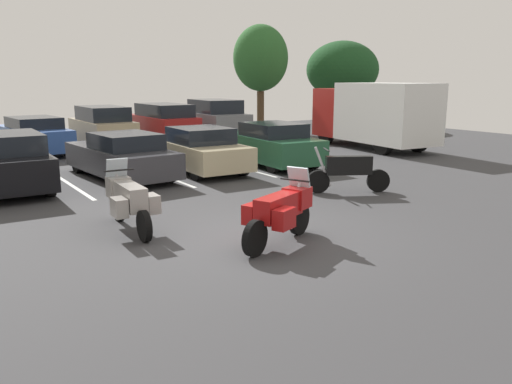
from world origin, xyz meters
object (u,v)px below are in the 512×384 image
at_px(motorcycle_second, 348,171).
at_px(car_black, 6,162).
at_px(car_far_red, 163,124).
at_px(car_charcoal, 122,156).
at_px(car_far_tan, 102,128).
at_px(motorcycle_third, 128,199).
at_px(car_green, 270,144).
at_px(box_truck, 374,113).
at_px(car_far_grey, 214,120).
at_px(motorcycle_touring, 281,210).
at_px(car_champagne, 199,150).
at_px(car_far_blue, 34,135).

bearing_deg(motorcycle_second, car_black, 144.11).
bearing_deg(motorcycle_second, car_far_red, 89.37).
xyz_separation_m(car_charcoal, car_far_tan, (1.65, 7.15, 0.23)).
relative_size(motorcycle_third, car_green, 0.49).
bearing_deg(car_green, car_far_red, 95.90).
relative_size(motorcycle_third, box_truck, 0.36).
bearing_deg(car_black, car_far_grey, 34.79).
height_order(car_far_tan, car_far_grey, car_far_grey).
relative_size(motorcycle_third, car_charcoal, 0.47).
xyz_separation_m(car_charcoal, car_far_red, (4.47, 7.16, 0.26)).
relative_size(motorcycle_second, car_far_red, 0.45).
height_order(car_charcoal, car_far_tan, car_far_tan).
height_order(motorcycle_third, car_far_grey, car_far_grey).
distance_m(car_far_red, box_truck, 9.59).
bearing_deg(motorcycle_touring, box_truck, 37.42).
bearing_deg(motorcycle_third, box_truck, 25.04).
height_order(motorcycle_touring, car_green, car_green).
bearing_deg(motorcycle_touring, car_black, 113.22).
height_order(car_charcoal, car_champagne, car_champagne).
distance_m(car_black, box_truck, 14.78).
relative_size(car_champagne, box_truck, 0.71).
bearing_deg(car_far_blue, car_charcoal, -80.73).
bearing_deg(motorcycle_touring, car_far_grey, 65.29).
distance_m(motorcycle_touring, car_far_red, 15.68).
relative_size(motorcycle_touring, car_far_red, 0.46).
bearing_deg(car_charcoal, car_black, 178.31).
bearing_deg(car_far_grey, motorcycle_second, -103.03).
distance_m(car_champagne, car_far_red, 7.63).
distance_m(car_black, car_charcoal, 3.22).
relative_size(car_far_blue, box_truck, 0.77).
distance_m(motorcycle_second, car_green, 5.02).
bearing_deg(car_far_tan, car_far_grey, 2.42).
bearing_deg(car_charcoal, motorcycle_touring, -88.32).
bearing_deg(box_truck, motorcycle_touring, -142.58).
bearing_deg(car_far_red, motorcycle_touring, -105.67).
height_order(car_champagne, car_green, car_green).
xyz_separation_m(motorcycle_touring, car_far_red, (4.24, 15.10, 0.30)).
height_order(car_far_tan, car_far_red, car_far_red).
bearing_deg(car_charcoal, box_truck, 3.55).
bearing_deg(car_charcoal, car_far_red, 58.05).
bearing_deg(motorcycle_third, car_far_tan, 74.80).
bearing_deg(motorcycle_touring, car_far_red, 74.33).
relative_size(car_champagne, car_far_grey, 0.94).
bearing_deg(car_black, car_green, -3.58).
relative_size(car_far_blue, car_far_red, 1.07).
distance_m(car_charcoal, car_far_blue, 7.21).
bearing_deg(car_green, car_black, 176.42).
xyz_separation_m(motorcycle_third, box_truck, (13.32, 6.22, 0.88)).
xyz_separation_m(motorcycle_second, car_far_tan, (-2.68, 12.51, 0.32)).
distance_m(motorcycle_third, car_champagne, 6.84).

